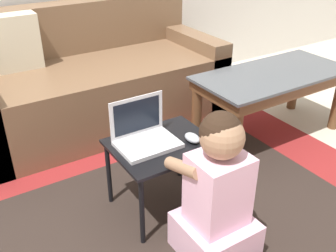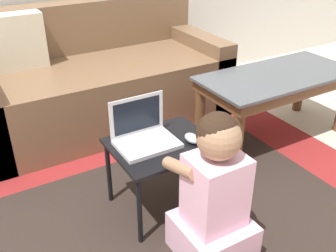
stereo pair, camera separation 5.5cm
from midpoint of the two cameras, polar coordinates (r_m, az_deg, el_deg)
ground_plane at (r=2.21m, az=1.27°, el=-10.35°), size 16.00×16.00×0.00m
area_rug at (r=2.03m, az=1.60°, el=-14.50°), size 2.54×1.95×0.01m
couch at (r=2.92m, az=-11.20°, el=6.14°), size 1.77×0.84×0.82m
coffee_table at (r=2.71m, az=14.36°, el=6.03°), size 1.06×0.50×0.46m
laptop_desk at (r=1.95m, az=-1.54°, el=-3.87°), size 0.50×0.40×0.39m
laptop at (r=1.91m, az=-4.15°, el=-1.64°), size 0.29×0.21×0.22m
computer_mouse at (r=1.94m, az=2.72°, el=-1.74°), size 0.06×0.10×0.04m
person_seated at (r=1.71m, az=6.19°, el=-10.17°), size 0.31×0.38×0.72m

